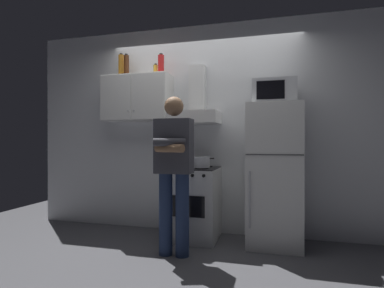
{
  "coord_description": "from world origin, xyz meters",
  "views": [
    {
      "loc": [
        0.89,
        -3.36,
        1.17
      ],
      "look_at": [
        0.0,
        0.0,
        1.15
      ],
      "focal_mm": 28.74,
      "sensor_mm": 36.0,
      "label": 1
    }
  ],
  "objects": [
    {
      "name": "bottle_spice_jar",
      "position": [
        -0.6,
        0.4,
        2.12
      ],
      "size": [
        0.06,
        0.06,
        0.15
      ],
      "color": "gold",
      "rests_on": "upper_cabinet"
    },
    {
      "name": "stove_oven",
      "position": [
        -0.05,
        0.25,
        0.43
      ],
      "size": [
        0.6,
        0.62,
        0.87
      ],
      "color": "silver",
      "rests_on": "ground_plane"
    },
    {
      "name": "refrigerator",
      "position": [
        0.9,
        0.25,
        0.8
      ],
      "size": [
        0.6,
        0.62,
        1.6
      ],
      "color": "white",
      "rests_on": "ground_plane"
    },
    {
      "name": "bottle_liquor_amber",
      "position": [
        -1.1,
        0.41,
        2.2
      ],
      "size": [
        0.07,
        0.07,
        0.32
      ],
      "color": "#B7721E",
      "rests_on": "upper_cabinet"
    },
    {
      "name": "microwave",
      "position": [
        0.9,
        0.27,
        1.74
      ],
      "size": [
        0.48,
        0.37,
        0.28
      ],
      "color": "#B7BABF",
      "rests_on": "refrigerator"
    },
    {
      "name": "bottle_rum_dark",
      "position": [
        -1.0,
        0.36,
        2.19
      ],
      "size": [
        0.07,
        0.07,
        0.29
      ],
      "color": "#47230F",
      "rests_on": "upper_cabinet"
    },
    {
      "name": "range_hood",
      "position": [
        -0.05,
        0.38,
        1.6
      ],
      "size": [
        0.6,
        0.44,
        0.75
      ],
      "color": "white"
    },
    {
      "name": "ground_plane",
      "position": [
        0.0,
        0.0,
        0.0
      ],
      "size": [
        7.0,
        7.0,
        0.0
      ],
      "primitive_type": "plane",
      "color": "#4C4C51"
    },
    {
      "name": "cooking_pot",
      "position": [
        0.08,
        0.13,
        0.94
      ],
      "size": [
        0.3,
        0.2,
        0.13
      ],
      "color": "#B7BABF",
      "rests_on": "stove_oven"
    },
    {
      "name": "back_wall_tiled",
      "position": [
        0.0,
        0.6,
        1.35
      ],
      "size": [
        4.8,
        0.1,
        2.7
      ],
      "primitive_type": "cube",
      "color": "white",
      "rests_on": "ground_plane"
    },
    {
      "name": "person_standing",
      "position": [
        -0.1,
        -0.36,
        0.9
      ],
      "size": [
        0.38,
        0.33,
        1.64
      ],
      "color": "navy",
      "rests_on": "ground_plane"
    },
    {
      "name": "bottle_soda_red",
      "position": [
        -0.51,
        0.36,
        2.17
      ],
      "size": [
        0.08,
        0.08,
        0.26
      ],
      "color": "red",
      "rests_on": "upper_cabinet"
    },
    {
      "name": "upper_cabinet",
      "position": [
        -0.85,
        0.37,
        1.75
      ],
      "size": [
        0.9,
        0.37,
        0.6
      ],
      "color": "white"
    }
  ]
}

